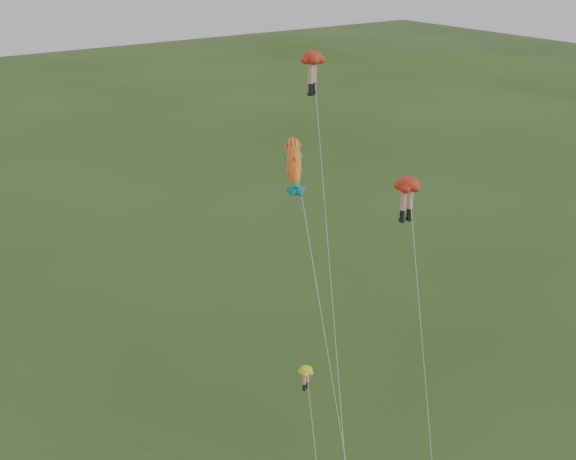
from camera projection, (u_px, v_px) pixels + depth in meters
legs_kite_red_high at (313, 66)px, 39.17m from camera, size 9.83×16.35×20.00m
legs_kite_red_mid at (408, 191)px, 35.03m from camera, size 5.26×8.86×14.43m
legs_kite_yellow at (307, 384)px, 31.18m from camera, size 1.71×3.78×7.34m
fish_kite at (294, 163)px, 33.44m from camera, size 3.49×10.07×16.95m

